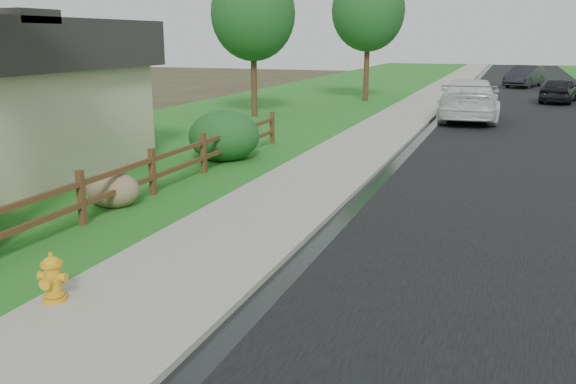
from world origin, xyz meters
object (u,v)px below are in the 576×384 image
at_px(white_suv, 469,99).
at_px(dark_car_mid, 559,90).
at_px(ranch_fence, 120,182).
at_px(fire_hydrant, 53,279).

bearing_deg(white_suv, dark_car_mid, -117.18).
xyz_separation_m(ranch_fence, dark_car_mid, (9.65, 26.05, 0.09)).
xyz_separation_m(ranch_fence, fire_hydrant, (1.90, -4.20, -0.21)).
distance_m(fire_hydrant, white_suv, 21.50).
bearing_deg(white_suv, fire_hydrant, 76.98).
bearing_deg(dark_car_mid, ranch_fence, 80.43).
bearing_deg(ranch_fence, dark_car_mid, 69.66).
bearing_deg(ranch_fence, white_suv, 71.74).
distance_m(ranch_fence, fire_hydrant, 4.61).
height_order(fire_hydrant, dark_car_mid, dark_car_mid).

